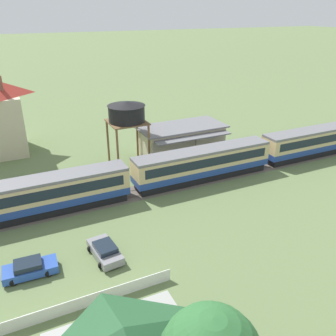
% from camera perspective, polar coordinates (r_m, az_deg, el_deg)
% --- Properties ---
extents(ground_plane, '(600.00, 600.00, 0.00)m').
position_cam_1_polar(ground_plane, '(57.04, 24.26, 2.30)').
color(ground_plane, '#607547').
extents(passenger_train, '(92.87, 3.01, 3.92)m').
position_cam_1_polar(passenger_train, '(43.40, 5.91, 0.93)').
color(passenger_train, '#234293').
rests_on(passenger_train, ground_plane).
extents(railway_track, '(133.70, 3.60, 0.04)m').
position_cam_1_polar(railway_track, '(44.02, 5.12, -1.80)').
color(railway_track, '#665B51').
rests_on(railway_track, ground_plane).
extents(station_building, '(12.26, 7.39, 4.17)m').
position_cam_1_polar(station_building, '(50.90, 2.14, 4.55)').
color(station_building, '#BCB293').
rests_on(station_building, ground_plane).
extents(water_tower, '(4.85, 4.85, 8.58)m').
position_cam_1_polar(water_tower, '(45.97, -6.67, 8.75)').
color(water_tower, brown).
rests_on(water_tower, ground_plane).
extents(parked_car_grey, '(2.50, 4.26, 1.27)m').
position_cam_1_polar(parked_car_grey, '(31.20, -10.06, -12.95)').
color(parked_car_grey, gray).
rests_on(parked_car_grey, ground_plane).
extents(parked_car_blue, '(4.22, 2.01, 1.25)m').
position_cam_1_polar(parked_car_blue, '(31.01, -21.27, -14.77)').
color(parked_car_blue, '#284CA8').
rests_on(parked_car_blue, ground_plane).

